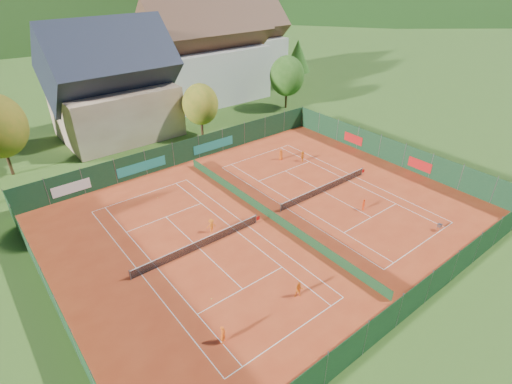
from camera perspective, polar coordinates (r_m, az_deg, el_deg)
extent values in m
plane|color=#31581B|center=(39.81, 1.79, -3.65)|extent=(600.00, 600.00, 0.00)
cube|color=#B83B1B|center=(39.80, 1.79, -3.62)|extent=(40.00, 32.00, 0.01)
cube|color=white|center=(45.17, -15.95, -0.39)|extent=(10.97, 0.06, 0.00)
cube|color=white|center=(29.17, 4.94, -19.54)|extent=(10.97, 0.06, 0.00)
cube|color=white|center=(34.45, -16.01, -11.32)|extent=(0.06, 23.77, 0.00)
cube|color=white|center=(38.50, -1.09, -4.92)|extent=(0.06, 23.77, 0.00)
cube|color=white|center=(34.79, -13.95, -10.48)|extent=(0.06, 23.77, 0.00)
cube|color=white|center=(37.84, -2.74, -5.66)|extent=(0.06, 23.77, 0.00)
cube|color=white|center=(40.81, -12.77, -3.49)|extent=(8.23, 0.06, 0.00)
cube|color=white|center=(32.02, -1.92, -13.69)|extent=(8.23, 0.06, 0.00)
cube|color=white|center=(36.12, -8.07, -8.01)|extent=(0.06, 12.80, 0.00)
cube|color=white|center=(52.22, 0.13, 5.21)|extent=(10.97, 0.06, 0.00)
cube|color=white|center=(39.21, 22.50, -6.90)|extent=(10.97, 0.06, 0.00)
cube|color=white|center=(41.20, 4.48, -2.38)|extent=(0.06, 23.77, 0.00)
cube|color=white|center=(48.41, 14.12, 2.07)|extent=(0.06, 23.77, 0.00)
cube|color=white|center=(42.02, 5.86, -1.75)|extent=(0.06, 23.77, 0.00)
cube|color=white|center=(47.43, 13.08, 1.59)|extent=(0.06, 23.77, 0.00)
cube|color=white|center=(48.50, 4.18, 3.02)|extent=(8.23, 0.06, 0.00)
cube|color=white|center=(41.37, 16.15, -3.50)|extent=(8.23, 0.06, 0.00)
cube|color=white|center=(44.62, 9.69, 0.02)|extent=(0.06, 12.80, 0.00)
cylinder|color=#59595B|center=(33.93, -17.55, -11.25)|extent=(0.10, 0.10, 1.02)
cylinder|color=#59595B|center=(38.67, -0.01, -3.83)|extent=(0.10, 0.10, 1.02)
cube|color=black|center=(35.84, -8.12, -7.45)|extent=(12.80, 0.02, 0.86)
cube|color=white|center=(35.58, -8.17, -6.90)|extent=(12.80, 0.04, 0.06)
cube|color=red|center=(38.83, 0.27, -3.77)|extent=(0.40, 0.04, 0.40)
cylinder|color=#59595B|center=(40.41, 3.54, -2.23)|extent=(0.10, 0.10, 1.02)
cylinder|color=#59595B|center=(48.85, 14.87, 2.89)|extent=(0.10, 0.10, 1.02)
cube|color=black|center=(44.40, 9.74, 0.52)|extent=(12.80, 0.02, 0.86)
cube|color=white|center=(44.19, 9.79, 1.00)|extent=(12.80, 0.04, 0.06)
cube|color=red|center=(49.06, 15.04, 2.91)|extent=(0.40, 0.04, 0.40)
cube|color=#13361A|center=(39.52, 1.81, -3.03)|extent=(0.03, 28.80, 1.00)
cube|color=#13351D|center=(50.76, -9.93, 5.80)|extent=(40.00, 0.04, 3.00)
cube|color=teal|center=(48.60, -15.99, 3.49)|extent=(6.00, 0.03, 1.20)
cube|color=teal|center=(52.64, -6.07, 6.67)|extent=(6.00, 0.03, 1.20)
cube|color=silver|center=(46.68, -24.87, 0.53)|extent=(4.00, 0.03, 1.20)
cube|color=#14371A|center=(31.22, 21.69, -14.06)|extent=(40.00, 0.04, 3.00)
cube|color=#133519|center=(32.58, -27.06, -13.37)|extent=(0.04, 32.00, 3.00)
cube|color=#12331B|center=(52.70, 18.81, 5.53)|extent=(0.04, 32.00, 3.00)
cube|color=#B21414|center=(51.00, 22.34, 3.62)|extent=(0.03, 3.00, 1.20)
cube|color=#B21414|center=(55.87, 13.71, 7.39)|extent=(0.03, 3.00, 1.20)
cube|color=beige|center=(61.01, -19.25, 10.84)|extent=(15.00, 12.00, 7.00)
cube|color=#1E2333|center=(59.33, -20.35, 16.73)|extent=(16.20, 12.00, 12.00)
cube|color=silver|center=(73.78, -6.98, 16.30)|extent=(20.00, 11.00, 9.00)
cube|color=brown|center=(72.37, -7.36, 21.87)|extent=(21.60, 11.00, 11.00)
cube|color=silver|center=(88.01, -1.79, 18.47)|extent=(16.00, 10.00, 8.00)
cube|color=brown|center=(86.89, -1.87, 22.66)|extent=(17.28, 10.00, 10.00)
cylinder|color=#472D19|center=(55.18, -31.80, 3.63)|extent=(0.36, 0.36, 3.15)
cylinder|color=#412617|center=(58.39, -7.71, 9.04)|extent=(0.36, 0.36, 2.45)
ellipsoid|color=olive|center=(57.22, -7.95, 12.30)|extent=(5.01, 5.01, 5.76)
cylinder|color=#412E17|center=(70.04, 4.30, 13.03)|extent=(0.36, 0.36, 2.80)
ellipsoid|color=#285618|center=(68.96, 4.44, 16.20)|extent=(5.72, 5.72, 6.58)
cylinder|color=#442A18|center=(82.20, 5.79, 15.73)|extent=(0.36, 0.36, 3.15)
cone|color=#265919|center=(81.18, 5.96, 18.80)|extent=(5.04, 5.04, 5.85)
cylinder|color=#4D341B|center=(83.08, -2.34, 16.14)|extent=(0.36, 0.36, 3.50)
ellipsoid|color=olive|center=(81.99, -2.42, 19.52)|extent=(7.15, 7.15, 8.22)
ellipsoid|color=black|center=(343.94, 12.68, 19.61)|extent=(380.00, 380.00, 220.40)
cylinder|color=slate|center=(41.36, 24.80, -4.71)|extent=(0.02, 0.02, 0.80)
cylinder|color=slate|center=(41.60, 25.00, -4.55)|extent=(0.02, 0.02, 0.80)
cylinder|color=slate|center=(41.46, 24.44, -4.53)|extent=(0.02, 0.02, 0.80)
cylinder|color=slate|center=(41.70, 24.65, -4.38)|extent=(0.02, 0.02, 0.80)
cube|color=slate|center=(41.45, 24.77, -4.37)|extent=(0.34, 0.34, 0.30)
ellipsoid|color=#CCD833|center=(41.44, 24.78, -4.34)|extent=(0.28, 0.28, 0.16)
sphere|color=#CCD833|center=(31.43, -6.38, -14.91)|extent=(0.07, 0.07, 0.07)
sphere|color=#CCD833|center=(37.42, 18.42, -7.92)|extent=(0.07, 0.07, 0.07)
sphere|color=#CCD833|center=(41.44, -0.02, -2.04)|extent=(0.07, 0.07, 0.07)
sphere|color=#CCD833|center=(44.18, -13.89, -0.79)|extent=(0.07, 0.07, 0.07)
imported|color=orange|center=(28.18, -4.73, -19.63)|extent=(0.64, 0.60, 1.47)
imported|color=orange|center=(31.16, 6.19, -13.71)|extent=(0.83, 0.78, 1.36)
imported|color=orange|center=(37.61, -6.40, -4.80)|extent=(1.02, 0.76, 1.41)
imported|color=#FE4F16|center=(42.05, 15.13, -1.75)|extent=(0.71, 0.75, 1.24)
imported|color=#DC5413|center=(51.03, 3.58, 5.35)|extent=(0.68, 0.46, 1.37)
imported|color=orange|center=(50.89, 6.65, 5.11)|extent=(1.19, 1.15, 1.35)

